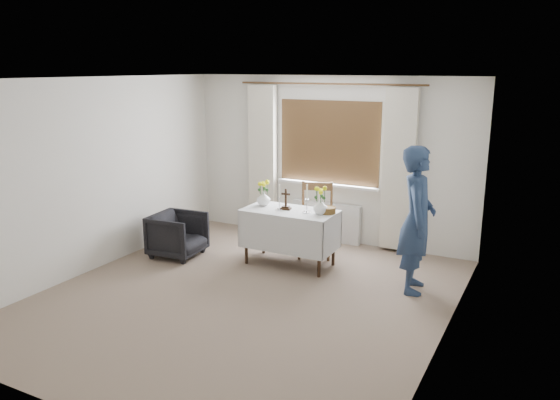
{
  "coord_description": "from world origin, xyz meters",
  "views": [
    {
      "loc": [
        3.11,
        -5.07,
        2.62
      ],
      "look_at": [
        -0.06,
        1.01,
        0.94
      ],
      "focal_mm": 35.0,
      "sensor_mm": 36.0,
      "label": 1
    }
  ],
  "objects_px": {
    "altar_table": "(290,238)",
    "wooden_cross": "(286,199)",
    "armchair": "(178,235)",
    "wooden_chair": "(316,220)",
    "person": "(417,220)",
    "flower_vase_left": "(264,198)",
    "flower_vase_right": "(320,207)"
  },
  "relations": [
    {
      "from": "wooden_chair",
      "to": "wooden_cross",
      "type": "bearing_deg",
      "value": -132.94
    },
    {
      "from": "wooden_chair",
      "to": "wooden_cross",
      "type": "distance_m",
      "value": 0.66
    },
    {
      "from": "armchair",
      "to": "flower_vase_left",
      "type": "height_order",
      "value": "flower_vase_left"
    },
    {
      "from": "armchair",
      "to": "wooden_cross",
      "type": "height_order",
      "value": "wooden_cross"
    },
    {
      "from": "wooden_chair",
      "to": "person",
      "type": "distance_m",
      "value": 1.7
    },
    {
      "from": "altar_table",
      "to": "wooden_cross",
      "type": "xyz_separation_m",
      "value": [
        -0.07,
        0.01,
        0.52
      ]
    },
    {
      "from": "person",
      "to": "flower_vase_right",
      "type": "distance_m",
      "value": 1.28
    },
    {
      "from": "altar_table",
      "to": "person",
      "type": "distance_m",
      "value": 1.78
    },
    {
      "from": "armchair",
      "to": "flower_vase_right",
      "type": "xyz_separation_m",
      "value": [
        1.99,
        0.44,
        0.55
      ]
    },
    {
      "from": "flower_vase_left",
      "to": "wooden_chair",
      "type": "bearing_deg",
      "value": 35.66
    },
    {
      "from": "altar_table",
      "to": "flower_vase_left",
      "type": "xyz_separation_m",
      "value": [
        -0.44,
        0.07,
        0.48
      ]
    },
    {
      "from": "flower_vase_left",
      "to": "armchair",
      "type": "bearing_deg",
      "value": -156.11
    },
    {
      "from": "altar_table",
      "to": "wooden_cross",
      "type": "distance_m",
      "value": 0.53
    },
    {
      "from": "armchair",
      "to": "altar_table",
      "type": "bearing_deg",
      "value": -79.42
    },
    {
      "from": "wooden_chair",
      "to": "wooden_cross",
      "type": "relative_size",
      "value": 3.63
    },
    {
      "from": "wooden_chair",
      "to": "flower_vase_left",
      "type": "xyz_separation_m",
      "value": [
        -0.6,
        -0.43,
        0.34
      ]
    },
    {
      "from": "armchair",
      "to": "wooden_cross",
      "type": "relative_size",
      "value": 2.41
    },
    {
      "from": "person",
      "to": "flower_vase_left",
      "type": "relative_size",
      "value": 8.97
    },
    {
      "from": "person",
      "to": "flower_vase_right",
      "type": "xyz_separation_m",
      "value": [
        -1.27,
        0.1,
        -0.02
      ]
    },
    {
      "from": "armchair",
      "to": "wooden_cross",
      "type": "distance_m",
      "value": 1.66
    },
    {
      "from": "armchair",
      "to": "person",
      "type": "bearing_deg",
      "value": -88.75
    },
    {
      "from": "altar_table",
      "to": "wooden_chair",
      "type": "xyz_separation_m",
      "value": [
        0.16,
        0.5,
        0.13
      ]
    },
    {
      "from": "flower_vase_right",
      "to": "altar_table",
      "type": "bearing_deg",
      "value": -177.97
    },
    {
      "from": "wooden_chair",
      "to": "flower_vase_right",
      "type": "distance_m",
      "value": 0.65
    },
    {
      "from": "wooden_chair",
      "to": "wooden_cross",
      "type": "xyz_separation_m",
      "value": [
        -0.22,
        -0.49,
        0.39
      ]
    },
    {
      "from": "wooden_chair",
      "to": "person",
      "type": "height_order",
      "value": "person"
    },
    {
      "from": "altar_table",
      "to": "wooden_cross",
      "type": "relative_size",
      "value": 4.36
    },
    {
      "from": "wooden_cross",
      "to": "flower_vase_left",
      "type": "height_order",
      "value": "wooden_cross"
    },
    {
      "from": "armchair",
      "to": "person",
      "type": "xyz_separation_m",
      "value": [
        3.27,
        0.34,
        0.56
      ]
    },
    {
      "from": "person",
      "to": "flower_vase_left",
      "type": "xyz_separation_m",
      "value": [
        -2.15,
        0.16,
        -0.02
      ]
    },
    {
      "from": "wooden_chair",
      "to": "armchair",
      "type": "distance_m",
      "value": 1.96
    },
    {
      "from": "altar_table",
      "to": "wooden_chair",
      "type": "distance_m",
      "value": 0.54
    }
  ]
}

